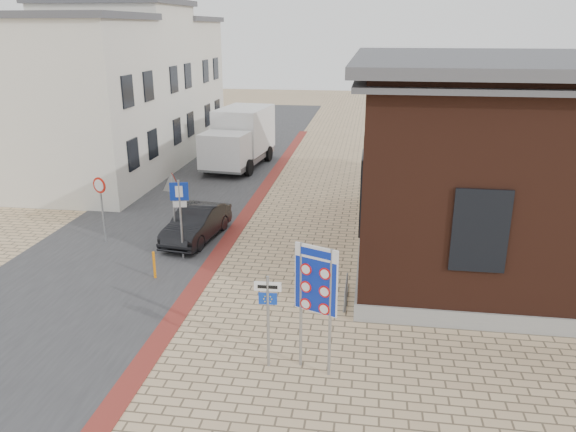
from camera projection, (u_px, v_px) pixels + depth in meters
The scene contains 16 objects.
ground at pixel (242, 330), 14.95m from camera, with size 120.00×120.00×0.00m, color tan.
road_strip at pixel (204, 179), 29.77m from camera, with size 7.00×60.00×0.02m, color #38383A.
curb_strip at pixel (248, 211), 24.60m from camera, with size 0.60×40.00×0.02m, color maroon.
brick_building at pixel (542, 156), 19.14m from camera, with size 13.00×13.00×6.80m.
townhouse_near at pixel (69, 105), 26.40m from camera, with size 7.40×6.40×8.30m.
townhouse_mid at pixel (122, 85), 31.89m from camera, with size 7.40×6.40×9.10m.
townhouse_far at pixel (161, 82), 37.64m from camera, with size 7.40×6.40×8.30m.
bike_rack at pixel (346, 292), 16.56m from camera, with size 0.08×1.80×0.60m.
sedan at pixel (197, 223), 21.17m from camera, with size 1.35×3.87×1.27m, color black.
box_truck at pixel (240, 137), 32.04m from camera, with size 3.20×6.49×3.27m.
border_sign at pixel (316, 282), 12.53m from camera, with size 1.01×0.46×3.14m.
essen_sign at pixel (268, 308), 12.91m from camera, with size 0.63×0.07×2.34m.
parking_sign at pixel (180, 205), 18.98m from camera, with size 0.62×0.18×2.84m.
yield_sign at pixel (173, 191), 20.15m from camera, with size 0.94×0.34×2.71m.
speed_sign at pixel (101, 199), 20.51m from camera, with size 0.57×0.23×2.53m.
bollard at pixel (154, 265), 17.92m from camera, with size 0.08×0.08×0.92m, color orange.
Camera 1 is at (3.16, -12.86, 7.68)m, focal length 35.00 mm.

